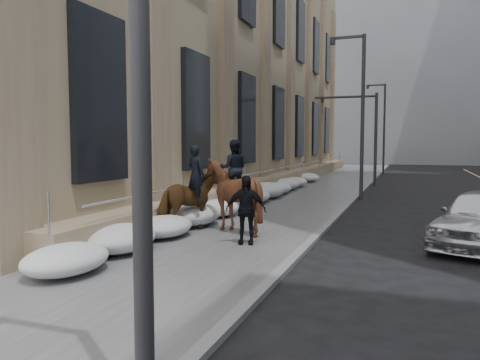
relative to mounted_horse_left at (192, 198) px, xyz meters
name	(u,v)px	position (x,y,z in m)	size (l,w,h in m)	color
ground	(174,262)	(1.02, -3.06, -1.13)	(140.00, 140.00, 0.00)	black
sidewalk	(283,206)	(1.02, 6.94, -1.07)	(5.00, 80.00, 0.12)	#4F4F51
curb	(344,209)	(3.64, 6.94, -1.07)	(0.24, 80.00, 0.12)	slate
limestone_building	(245,50)	(-4.23, 16.90, 7.77)	(6.10, 44.00, 18.00)	#92815F
bg_building_mid	(404,62)	(5.02, 56.94, 12.87)	(30.00, 12.00, 28.00)	slate
bg_building_far	(342,101)	(-4.98, 68.94, 8.87)	(24.00, 12.00, 20.00)	gray
streetlight_mid	(359,106)	(3.76, 10.94, 3.45)	(1.71, 0.24, 8.00)	#2D2D30
streetlight_far	(382,123)	(3.76, 30.94, 3.45)	(1.71, 0.24, 8.00)	#2D2D30
traffic_signal	(361,124)	(3.10, 18.94, 2.88)	(4.10, 0.22, 6.00)	#2D2D30
snow_bank	(237,200)	(-0.40, 5.05, -0.66)	(1.70, 18.10, 0.76)	white
mounted_horse_left	(192,198)	(0.00, 0.00, 0.00)	(1.73, 2.41, 2.59)	#482D15
mounted_horse_right	(232,192)	(1.16, 0.40, 0.18)	(2.35, 2.48, 2.76)	#3D1F11
pedestrian	(246,210)	(2.12, -1.12, -0.10)	(1.06, 0.44, 1.81)	black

